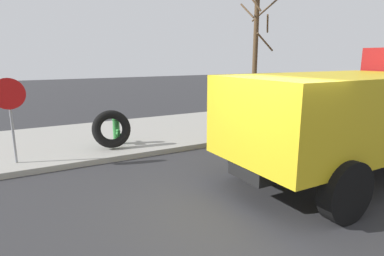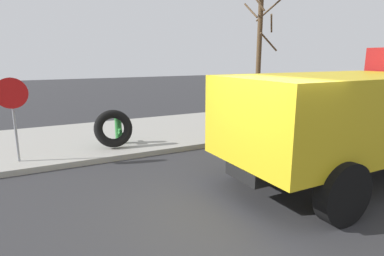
{
  "view_description": "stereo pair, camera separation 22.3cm",
  "coord_description": "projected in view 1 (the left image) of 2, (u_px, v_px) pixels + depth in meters",
  "views": [
    {
      "loc": [
        -3.31,
        -4.2,
        2.75
      ],
      "look_at": [
        0.51,
        2.63,
        1.03
      ],
      "focal_mm": 30.09,
      "sensor_mm": 36.0,
      "label": 1
    },
    {
      "loc": [
        -3.11,
        -4.31,
        2.75
      ],
      "look_at": [
        0.51,
        2.63,
        1.03
      ],
      "focal_mm": 30.09,
      "sensor_mm": 36.0,
      "label": 2
    }
  ],
  "objects": [
    {
      "name": "ground_plane",
      "position": [
        239.0,
        215.0,
        5.75
      ],
      "size": [
        80.0,
        80.0,
        0.0
      ],
      "primitive_type": "plane",
      "color": "#2D2D30"
    },
    {
      "name": "fire_hydrant",
      "position": [
        116.0,
        129.0,
        9.78
      ],
      "size": [
        0.23,
        0.53,
        0.89
      ],
      "color": "#2D8438",
      "rests_on": "sidewalk_curb"
    },
    {
      "name": "dump_truck_yellow",
      "position": [
        372.0,
        108.0,
        7.41
      ],
      "size": [
        7.0,
        2.81,
        3.0
      ],
      "color": "gold",
      "rests_on": "ground"
    },
    {
      "name": "bare_tree",
      "position": [
        255.0,
        56.0,
        11.9
      ],
      "size": [
        1.19,
        1.29,
        4.97
      ],
      "color": "#4C3823",
      "rests_on": "sidewalk_curb"
    },
    {
      "name": "stop_sign",
      "position": [
        10.0,
        105.0,
        7.77
      ],
      "size": [
        0.76,
        0.08,
        2.13
      ],
      "color": "gray",
      "rests_on": "sidewalk_curb"
    },
    {
      "name": "loose_tire",
      "position": [
        112.0,
        129.0,
        9.33
      ],
      "size": [
        1.18,
        0.74,
        1.13
      ],
      "primitive_type": "torus",
      "rotation": [
        1.26,
        0.0,
        -0.14
      ],
      "color": "black",
      "rests_on": "sidewalk_curb"
    },
    {
      "name": "sidewalk_curb",
      "position": [
        126.0,
        135.0,
        11.28
      ],
      "size": [
        36.0,
        5.0,
        0.15
      ],
      "primitive_type": "cube",
      "color": "#99968E",
      "rests_on": "ground"
    }
  ]
}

